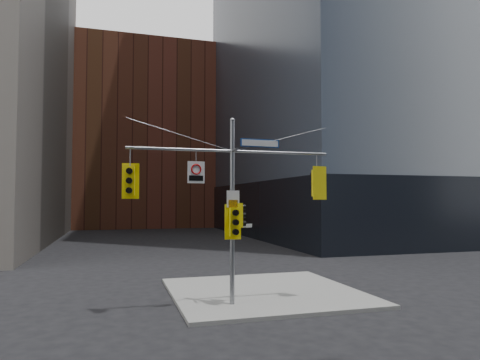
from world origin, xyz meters
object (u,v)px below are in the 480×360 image
traffic_light_pole_front (234,222)px  street_sign_blade (260,143)px  signal_assembly (232,192)px  traffic_light_west_arm (130,181)px  traffic_light_pole_side (240,215)px  traffic_light_east_arm (317,183)px  regulatory_sign_arm (196,172)px

traffic_light_pole_front → street_sign_blade: size_ratio=0.82×
signal_assembly → street_sign_blade: bearing=0.1°
traffic_light_west_arm → traffic_light_pole_side: 4.34m
traffic_light_west_arm → street_sign_blade: bearing=9.0°
traffic_light_east_arm → regulatory_sign_arm: 5.02m
traffic_light_east_arm → street_sign_blade: 2.91m
traffic_light_west_arm → traffic_light_pole_front: (3.83, -0.28, -1.52)m
traffic_light_pole_front → traffic_light_west_arm: bearing=175.3°
traffic_light_pole_front → regulatory_sign_arm: size_ratio=1.61×
signal_assembly → regulatory_sign_arm: (-1.42, -0.02, 0.76)m
traffic_light_west_arm → traffic_light_pole_side: traffic_light_west_arm is taller
traffic_light_west_arm → traffic_light_pole_front: traffic_light_west_arm is taller
traffic_light_west_arm → regulatory_sign_arm: 2.44m
traffic_light_east_arm → regulatory_sign_arm: size_ratio=1.63×
traffic_light_east_arm → traffic_light_pole_front: traffic_light_east_arm is taller
signal_assembly → regulatory_sign_arm: signal_assembly is taller
traffic_light_pole_side → street_sign_blade: bearing=-89.6°
street_sign_blade → regulatory_sign_arm: size_ratio=1.97×
street_sign_blade → regulatory_sign_arm: bearing=177.5°
traffic_light_pole_side → traffic_light_east_arm: bearing=-89.4°
traffic_light_pole_front → street_sign_blade: bearing=12.9°
signal_assembly → traffic_light_pole_front: 1.17m
signal_assembly → traffic_light_pole_front: bearing=-90.0°
traffic_light_pole_side → traffic_light_pole_front: (-0.32, -0.27, -0.24)m
street_sign_blade → traffic_light_pole_side: bearing=176.8°
traffic_light_west_arm → traffic_light_east_arm: traffic_light_east_arm is taller
traffic_light_west_arm → street_sign_blade: street_sign_blade is taller
traffic_light_pole_side → regulatory_sign_arm: regulatory_sign_arm is taller
traffic_light_pole_side → regulatory_sign_arm: 2.40m
traffic_light_west_arm → regulatory_sign_arm: bearing=8.3°
signal_assembly → street_sign_blade: (1.14, 0.00, 1.93)m
signal_assembly → traffic_light_west_arm: size_ratio=6.19×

